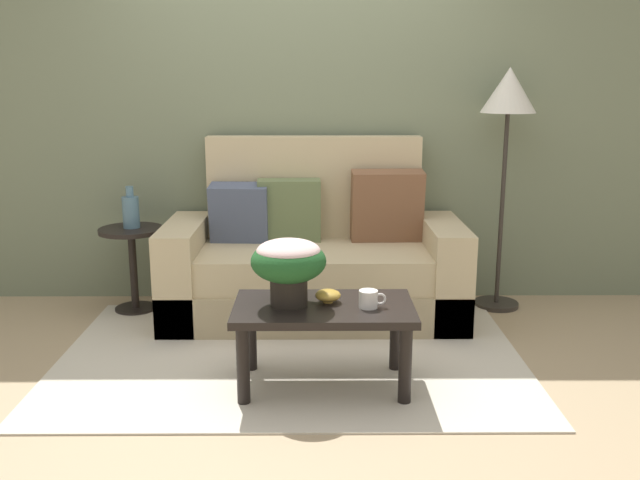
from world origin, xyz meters
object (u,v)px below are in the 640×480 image
object	(u,v)px
couch	(314,263)
side_table	(132,254)
coffee_table	(324,319)
snack_bowl	(328,295)
floor_lamp	(508,108)
coffee_mug	(369,299)
potted_plant	(289,262)
table_vase	(131,211)

from	to	relation	value
couch	side_table	size ratio (longest dim) A/B	3.34
coffee_table	snack_bowl	size ratio (longest dim) A/B	6.95
couch	coffee_table	size ratio (longest dim) A/B	2.13
floor_lamp	coffee_mug	size ratio (longest dim) A/B	11.85
side_table	potted_plant	bearing A→B (deg)	-47.55
coffee_table	table_vase	world-z (taller)	table_vase
coffee_mug	floor_lamp	bearing A→B (deg)	52.98
potted_plant	table_vase	world-z (taller)	table_vase
coffee_table	coffee_mug	size ratio (longest dim) A/B	6.63
couch	floor_lamp	world-z (taller)	floor_lamp
coffee_table	coffee_mug	world-z (taller)	coffee_mug
side_table	potted_plant	xyz separation A→B (m)	(1.10, -1.20, 0.27)
coffee_table	side_table	bearing A→B (deg)	136.65
couch	floor_lamp	bearing A→B (deg)	7.09
potted_plant	table_vase	distance (m)	1.63
side_table	table_vase	distance (m)	0.29
snack_bowl	couch	bearing A→B (deg)	93.81
couch	potted_plant	distance (m)	1.17
coffee_table	couch	bearing A→B (deg)	92.57
floor_lamp	potted_plant	size ratio (longest dim) A/B	4.32
coffee_table	table_vase	xyz separation A→B (m)	(-1.27, 1.21, 0.33)
floor_lamp	snack_bowl	world-z (taller)	floor_lamp
potted_plant	coffee_table	bearing A→B (deg)	-0.32
coffee_table	potted_plant	world-z (taller)	potted_plant
coffee_mug	table_vase	bearing A→B (deg)	139.89
potted_plant	table_vase	bearing A→B (deg)	132.05
table_vase	couch	bearing A→B (deg)	-4.34
couch	coffee_mug	xyz separation A→B (m)	(0.27, -1.16, 0.13)
side_table	snack_bowl	size ratio (longest dim) A/B	4.43
coffee_table	snack_bowl	xyz separation A→B (m)	(0.02, 0.04, 0.11)
floor_lamp	coffee_mug	bearing A→B (deg)	-127.02
side_table	coffee_mug	distance (m)	1.95
coffee_table	snack_bowl	bearing A→B (deg)	60.96
couch	potted_plant	xyz separation A→B (m)	(-0.12, -1.12, 0.31)
table_vase	snack_bowl	bearing A→B (deg)	-42.30
side_table	floor_lamp	distance (m)	2.67
side_table	table_vase	bearing A→B (deg)	68.19
couch	coffee_mug	size ratio (longest dim) A/B	14.10
couch	floor_lamp	xyz separation A→B (m)	(1.27, 0.16, 1.00)
couch	table_vase	distance (m)	1.27
potted_plant	table_vase	xyz separation A→B (m)	(-1.09, 1.21, 0.03)
coffee_table	floor_lamp	distance (m)	2.03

